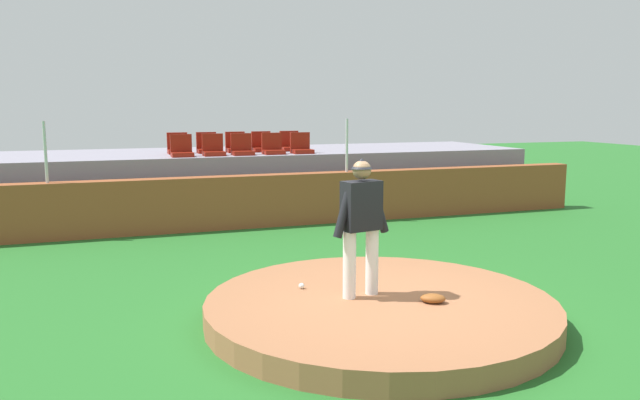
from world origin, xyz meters
TOP-DOWN VIEW (x-y plane):
  - ground_plane at (0.00, 0.00)m, footprint 60.00×60.00m
  - pitchers_mound at (0.00, 0.00)m, footprint 4.28×4.28m
  - pitcher at (-0.18, 0.18)m, footprint 0.81×0.34m
  - baseball at (-0.78, 0.71)m, footprint 0.07×0.07m
  - fielding_glove at (0.53, -0.36)m, footprint 0.36×0.32m
  - brick_barrier at (0.00, 6.34)m, footprint 16.05×0.40m
  - fence_post_left at (-4.14, 6.34)m, footprint 0.06×0.06m
  - fence_post_right at (2.08, 6.34)m, footprint 0.06×0.06m
  - bleacher_platform at (0.00, 8.95)m, footprint 14.96×3.64m
  - stadium_chair_0 at (-1.41, 7.63)m, footprint 0.48×0.44m
  - stadium_chair_1 at (-0.69, 7.68)m, footprint 0.48×0.44m
  - stadium_chair_2 at (-0.03, 7.64)m, footprint 0.48×0.44m
  - stadium_chair_3 at (0.72, 7.67)m, footprint 0.48×0.44m
  - stadium_chair_4 at (1.43, 7.67)m, footprint 0.48×0.44m
  - stadium_chair_5 at (-1.39, 8.55)m, footprint 0.48×0.44m
  - stadium_chair_6 at (-0.69, 8.55)m, footprint 0.48×0.44m
  - stadium_chair_7 at (0.02, 8.55)m, footprint 0.48×0.44m
  - stadium_chair_8 at (0.68, 8.54)m, footprint 0.48×0.44m
  - stadium_chair_9 at (1.42, 8.58)m, footprint 0.48×0.44m

SIDE VIEW (x-z plane):
  - ground_plane at x=0.00m, z-range 0.00..0.00m
  - pitchers_mound at x=0.00m, z-range 0.00..0.28m
  - baseball at x=-0.78m, z-range 0.28..0.35m
  - fielding_glove at x=0.53m, z-range 0.28..0.39m
  - brick_barrier at x=0.00m, z-range 0.00..1.13m
  - bleacher_platform at x=0.00m, z-range 0.00..1.46m
  - pitcher at x=-0.18m, z-range 0.41..2.12m
  - stadium_chair_0 at x=-1.41m, z-range 1.37..1.87m
  - stadium_chair_1 at x=-0.69m, z-range 1.37..1.87m
  - stadium_chair_2 at x=-0.03m, z-range 1.37..1.87m
  - stadium_chair_3 at x=0.72m, z-range 1.37..1.87m
  - stadium_chair_4 at x=1.43m, z-range 1.37..1.87m
  - stadium_chair_5 at x=-1.39m, z-range 1.37..1.87m
  - stadium_chair_6 at x=-0.69m, z-range 1.37..1.87m
  - stadium_chair_7 at x=0.02m, z-range 1.37..1.87m
  - stadium_chair_8 at x=0.68m, z-range 1.37..1.87m
  - stadium_chair_9 at x=1.42m, z-range 1.37..1.87m
  - fence_post_left at x=-4.14m, z-range 1.13..2.32m
  - fence_post_right at x=2.08m, z-range 1.13..2.32m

